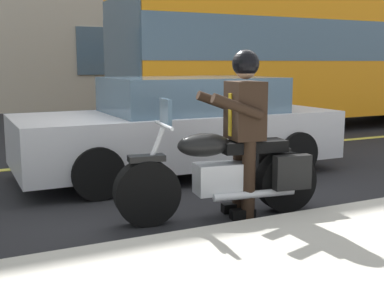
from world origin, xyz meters
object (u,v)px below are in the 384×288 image
(motorcycle_main, at_px, (226,175))
(rider_main, at_px, (243,119))
(bus_near, at_px, (329,52))
(car_silver, at_px, (182,127))

(motorcycle_main, xyz_separation_m, rider_main, (-0.19, 0.02, 0.58))
(motorcycle_main, bearing_deg, rider_main, 173.26)
(bus_near, bearing_deg, motorcycle_main, 42.02)
(bus_near, distance_m, car_silver, 6.78)
(motorcycle_main, bearing_deg, bus_near, -137.98)
(rider_main, relative_size, car_silver, 0.38)
(rider_main, height_order, bus_near, bus_near)
(motorcycle_main, height_order, bus_near, bus_near)
(motorcycle_main, relative_size, bus_near, 0.20)
(motorcycle_main, bearing_deg, car_silver, -102.53)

